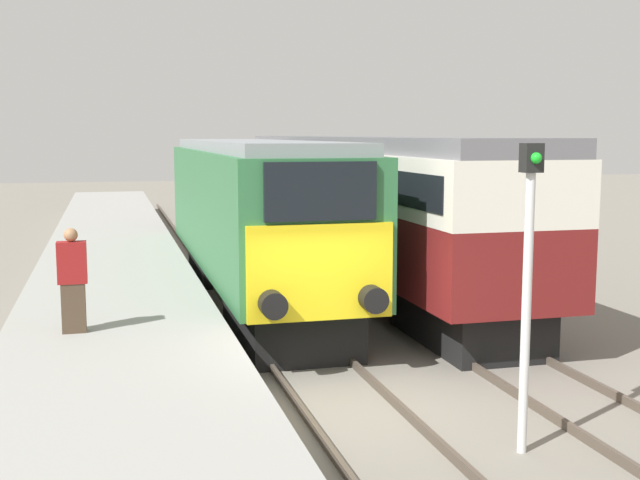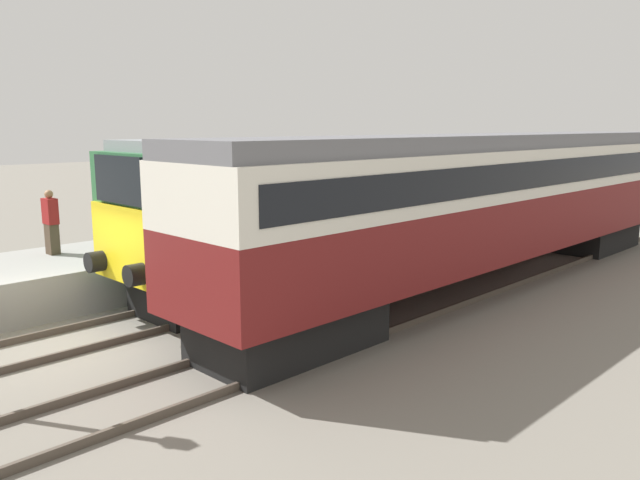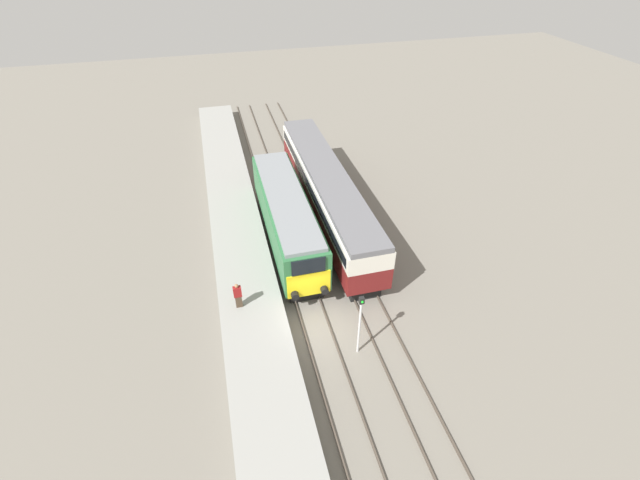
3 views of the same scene
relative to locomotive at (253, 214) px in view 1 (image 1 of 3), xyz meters
The scene contains 8 objects.
ground_plane 8.17m from the locomotive, 90.00° to the right, with size 120.00×120.00×0.00m, color slate.
platform_left 3.69m from the locomotive, behind, with size 3.50×50.00×1.02m.
rails_near_track 3.56m from the locomotive, 90.00° to the right, with size 1.51×60.00×0.14m.
rails_far_track 4.92m from the locomotive, 40.23° to the right, with size 1.50×60.00×0.14m.
locomotive is the anchor object (origin of this frame).
passenger_carriage 4.14m from the locomotive, 34.54° to the left, with size 2.75×18.63×4.00m.
person_on_platform 7.34m from the locomotive, 122.34° to the right, with size 0.44×0.26×1.63m.
signal_post 10.17m from the locomotive, 80.38° to the right, with size 0.24×0.28×3.96m.
Camera 1 is at (-3.34, -11.04, 4.07)m, focal length 45.00 mm.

